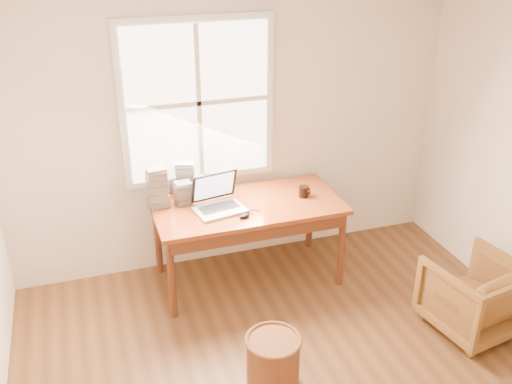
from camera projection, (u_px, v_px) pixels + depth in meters
room_shell at (331, 240)px, 3.19m from camera, size 4.04×4.54×2.64m
desk at (248, 206)px, 4.85m from camera, size 1.60×0.80×0.04m
armchair at (474, 295)px, 4.42m from camera, size 0.74×0.76×0.60m
wicker_stool at (273, 361)px, 3.93m from camera, size 0.45×0.45×0.37m
laptop at (219, 195)px, 4.66m from camera, size 0.47×0.49×0.30m
mouse at (244, 216)px, 4.61m from camera, size 0.11×0.08×0.03m
coffee_mug at (304, 192)px, 4.95m from camera, size 0.09×0.09×0.10m
cd_stack_a at (186, 178)px, 4.94m from camera, size 0.19×0.18×0.31m
cd_stack_b at (183, 193)px, 4.80m from camera, size 0.14×0.13×0.20m
cd_stack_c at (157, 187)px, 4.73m from camera, size 0.17×0.15×0.35m
cd_stack_d at (195, 185)px, 4.99m from camera, size 0.17×0.17×0.17m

